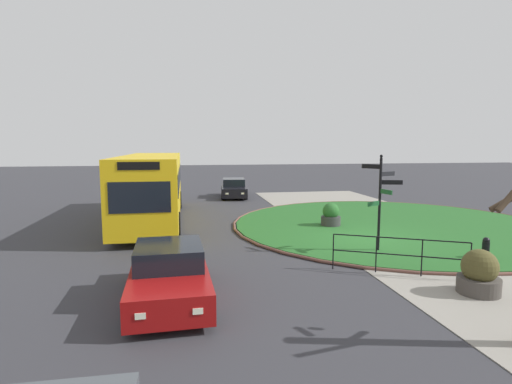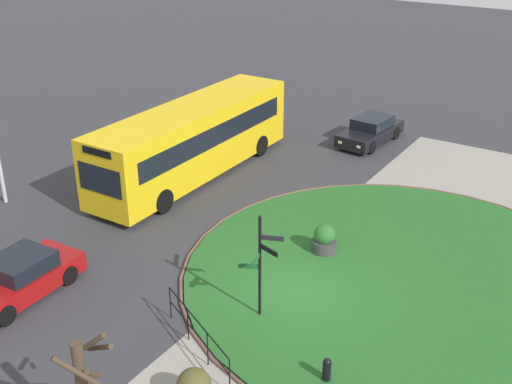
# 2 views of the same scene
# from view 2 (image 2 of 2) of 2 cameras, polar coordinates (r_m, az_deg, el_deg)

# --- Properties ---
(ground) EXTENTS (120.00, 120.00, 0.00)m
(ground) POSITION_cam_2_polar(r_m,az_deg,el_deg) (20.45, 3.71, -9.09)
(ground) COLOR #333338
(sidewalk_paving) EXTENTS (32.00, 7.68, 0.02)m
(sidewalk_paving) POSITION_cam_2_polar(r_m,az_deg,el_deg) (19.70, 9.30, -10.88)
(sidewalk_paving) COLOR gray
(sidewalk_paving) RESTS_ON ground
(grass_island) EXTENTS (14.34, 14.34, 0.10)m
(grass_island) POSITION_cam_2_polar(r_m,az_deg,el_deg) (21.71, 12.89, -7.37)
(grass_island) COLOR #235B23
(grass_island) RESTS_ON ground
(grass_kerb_ring) EXTENTS (14.65, 14.65, 0.11)m
(grass_kerb_ring) POSITION_cam_2_polar(r_m,az_deg,el_deg) (21.71, 12.89, -7.36)
(grass_kerb_ring) COLOR brown
(grass_kerb_ring) RESTS_ON ground
(signpost_directional) EXTENTS (1.20, 1.27, 3.38)m
(signpost_directional) POSITION_cam_2_polar(r_m,az_deg,el_deg) (18.35, 0.39, -6.07)
(signpost_directional) COLOR black
(signpost_directional) RESTS_ON ground
(bollard_foreground) EXTENTS (0.23, 0.23, 0.76)m
(bollard_foreground) POSITION_cam_2_polar(r_m,az_deg,el_deg) (17.09, 6.34, -15.53)
(bollard_foreground) COLOR black
(bollard_foreground) RESTS_ON ground
(railing_grass_edge) EXTENTS (1.70, 3.33, 1.08)m
(railing_grass_edge) POSITION_cam_2_polar(r_m,az_deg,el_deg) (17.79, -5.26, -12.32)
(railing_grass_edge) COLOR black
(railing_grass_edge) RESTS_ON ground
(bus_yellow) EXTENTS (11.35, 2.74, 3.20)m
(bus_yellow) POSITION_cam_2_polar(r_m,az_deg,el_deg) (28.18, -5.62, 4.73)
(bus_yellow) COLOR yellow
(bus_yellow) RESTS_ON ground
(car_far_lane) EXTENTS (4.12, 1.97, 1.33)m
(car_far_lane) POSITION_cam_2_polar(r_m,az_deg,el_deg) (21.37, -20.35, -7.21)
(car_far_lane) COLOR maroon
(car_far_lane) RESTS_ON ground
(car_oncoming) EXTENTS (4.31, 2.05, 1.32)m
(car_oncoming) POSITION_cam_2_polar(r_m,az_deg,el_deg) (32.87, 10.20, 5.40)
(car_oncoming) COLOR black
(car_oncoming) RESTS_ON ground
(planter_kerbside) EXTENTS (0.87, 0.87, 1.11)m
(planter_kerbside) POSITION_cam_2_polar(r_m,az_deg,el_deg) (22.44, 6.10, -4.33)
(planter_kerbside) COLOR #383838
(planter_kerbside) RESTS_ON ground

